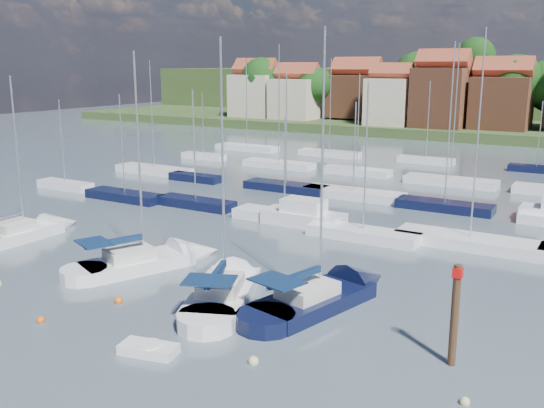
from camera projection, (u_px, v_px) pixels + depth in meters
The scene contains 15 objects.
ground at pixel (434, 190), 65.12m from camera, with size 260.00×260.00×0.00m, color #45545E.
sailboat_left at pixel (155, 261), 40.64m from camera, with size 7.12×11.50×15.28m.
sailboat_centre at pixel (229, 287), 35.87m from camera, with size 7.28×12.05×15.95m.
sailboat_navy at pixel (331, 295), 34.65m from camera, with size 5.93×12.28×16.44m.
sailboat_far at pixel (32, 232), 47.63m from camera, with size 2.70×10.13×13.49m.
tender at pixel (149, 349), 28.32m from camera, with size 2.92×1.80×0.59m.
timber_piling at pixel (453, 335), 27.00m from camera, with size 0.40×0.40×6.99m.
buoy_b at pixel (41, 322), 31.85m from camera, with size 0.44×0.44×0.44m, color #D85914.
buoy_c at pixel (119, 302), 34.45m from camera, with size 0.50×0.50×0.50m, color #D85914.
buoy_d at pixel (253, 363), 27.45m from camera, with size 0.49×0.49×0.49m, color beige.
buoy_e at pixel (309, 293), 35.88m from camera, with size 0.43×0.43×0.43m, color beige.
buoy_f at pixel (465, 404), 24.15m from camera, with size 0.42×0.42×0.42m, color beige.
buoy_g at pixel (229, 299), 35.00m from camera, with size 0.47×0.47×0.47m, color beige.
buoy_h at pixel (223, 275), 38.87m from camera, with size 0.52×0.52×0.52m, color #D85914.
marina_field at pixel (439, 196), 60.01m from camera, with size 79.62×41.41×15.93m.
Camera 1 is at (17.55, -23.75, 13.24)m, focal length 40.00 mm.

